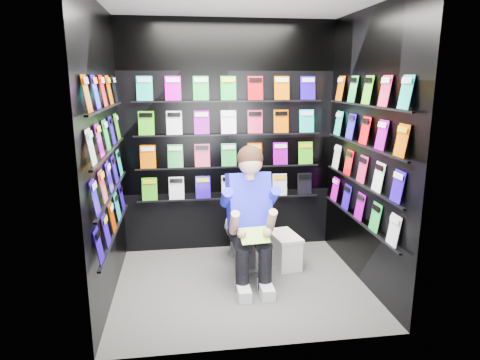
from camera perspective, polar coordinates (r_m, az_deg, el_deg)
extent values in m
plane|color=#555553|center=(4.29, 0.13, -13.81)|extent=(2.40, 2.40, 0.00)
plane|color=white|center=(3.87, 0.15, 22.85)|extent=(2.40, 2.40, 0.00)
cube|color=black|center=(4.86, -1.56, 5.53)|extent=(2.40, 0.04, 2.60)
cube|color=black|center=(2.91, 2.96, 0.23)|extent=(2.40, 0.04, 2.60)
cube|color=black|center=(3.89, -17.65, 2.96)|extent=(0.04, 2.00, 2.60)
cube|color=black|center=(4.22, 16.53, 3.79)|extent=(0.04, 2.00, 2.60)
imported|color=white|center=(4.65, 0.36, -6.70)|extent=(0.49, 0.79, 0.73)
cube|color=silver|center=(4.67, 5.92, -9.41)|extent=(0.30, 0.46, 0.32)
cube|color=silver|center=(4.60, 5.98, -7.40)|extent=(0.32, 0.48, 0.03)
cube|color=green|center=(3.90, 1.95, -7.40)|extent=(0.28, 0.18, 0.11)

